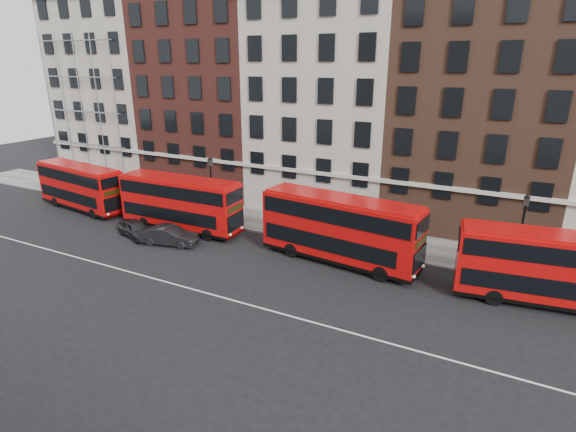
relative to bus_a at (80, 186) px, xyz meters
The scene contains 14 objects.
ground 20.38m from the bus_a, 16.47° to the right, with size 120.00×120.00×0.00m, color black.
pavement 20.12m from the bus_a, 13.76° to the left, with size 80.00×5.00×0.15m, color slate.
kerb 19.67m from the bus_a, ahead, with size 80.00×0.30×0.16m, color gray.
road_centre_line 21.03m from the bus_a, 21.74° to the right, with size 70.00×0.12×0.01m, color white.
building_terrace 24.02m from the bus_a, 32.40° to the left, with size 64.00×11.95×22.00m.
bus_a is the anchor object (origin of this frame).
bus_b 11.61m from the bus_a, ahead, with size 10.44×2.73×4.36m.
bus_c 25.25m from the bus_a, ahead, with size 11.23×3.87×4.63m.
bus_d 37.86m from the bus_a, ahead, with size 10.40×3.75×4.27m.
car_rear 10.09m from the bus_a, 17.16° to the right, with size 1.57×3.91×1.33m, color #232326.
car_front 13.29m from the bus_a, 12.73° to the right, with size 1.50×4.30×1.42m, color black.
lamp_post_left 12.73m from the bus_a, 15.75° to the left, with size 0.44×0.44×5.33m.
lamp_post_right 36.23m from the bus_a, ahead, with size 0.44×0.44×5.33m.
iron_railings 20.69m from the bus_a, 19.70° to the left, with size 6.60×0.06×1.00m, color black, non-canonical shape.
Camera 1 is at (15.57, -20.94, 13.15)m, focal length 28.00 mm.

